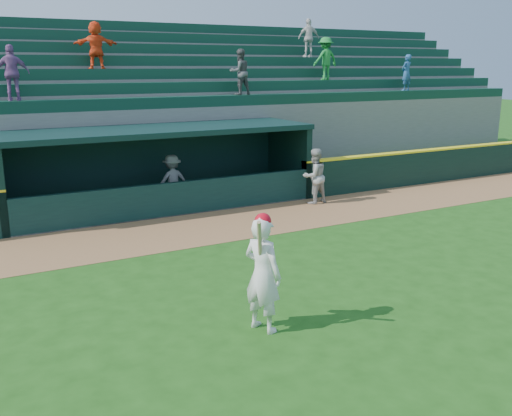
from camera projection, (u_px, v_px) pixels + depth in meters
name	position (u px, v px, depth m)	size (l,w,h in m)	color
ground	(295.00, 290.00, 11.17)	(120.00, 120.00, 0.00)	#1C4C13
warning_track	(197.00, 229.00, 15.34)	(40.00, 3.00, 0.01)	olive
field_wall_right	(469.00, 162.00, 22.31)	(15.50, 0.30, 1.20)	black
wall_stripe_right	(471.00, 146.00, 22.16)	(15.50, 0.32, 0.06)	yellow
dugout_player_front	(314.00, 176.00, 17.99)	(0.85, 0.66, 1.75)	#A6A6A1
dugout_player_inside	(172.00, 180.00, 17.72)	(1.04, 0.60, 1.60)	gray
dugout	(157.00, 162.00, 17.65)	(9.40, 2.80, 2.46)	slate
stands	(115.00, 117.00, 21.28)	(34.50, 6.25, 7.11)	slate
batter_at_plate	(263.00, 273.00, 9.25)	(0.69, 0.86, 2.02)	silver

